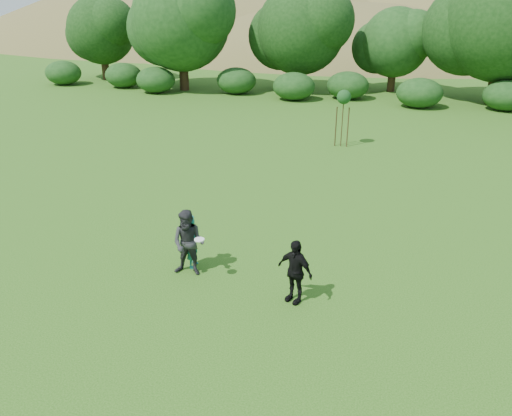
# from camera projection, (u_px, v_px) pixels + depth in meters

# --- Properties ---
(ground) EXTENTS (120.00, 120.00, 0.00)m
(ground) POSITION_uv_depth(u_px,v_px,m) (224.00, 289.00, 13.16)
(ground) COLOR #19470C
(ground) RESTS_ON ground
(player_teal) EXTENTS (0.50, 0.65, 1.60)m
(player_teal) POSITION_uv_depth(u_px,v_px,m) (192.00, 241.00, 13.99)
(player_teal) COLOR #19726D
(player_teal) RESTS_ON ground
(player_grey) EXTENTS (0.98, 0.79, 1.90)m
(player_grey) POSITION_uv_depth(u_px,v_px,m) (189.00, 243.00, 13.53)
(player_grey) COLOR #29292C
(player_grey) RESTS_ON ground
(player_black) EXTENTS (1.08, 0.78, 1.71)m
(player_black) POSITION_uv_depth(u_px,v_px,m) (295.00, 271.00, 12.36)
(player_black) COLOR black
(player_black) RESTS_ON ground
(frisbee) EXTENTS (0.27, 0.27, 0.03)m
(frisbee) POSITION_uv_depth(u_px,v_px,m) (199.00, 240.00, 13.01)
(frisbee) COLOR white
(frisbee) RESTS_ON ground
(sapling) EXTENTS (0.70, 0.70, 2.85)m
(sapling) POSITION_uv_depth(u_px,v_px,m) (344.00, 99.00, 24.54)
(sapling) COLOR #392A16
(sapling) RESTS_ON ground
(hillside) EXTENTS (150.00, 72.00, 52.00)m
(hillside) POSITION_uv_depth(u_px,v_px,m) (369.00, 126.00, 78.39)
(hillside) COLOR olive
(hillside) RESTS_ON ground
(tree_row) EXTENTS (53.92, 10.38, 9.62)m
(tree_row) POSITION_uv_depth(u_px,v_px,m) (399.00, 28.00, 35.69)
(tree_row) COLOR #3A2616
(tree_row) RESTS_ON ground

